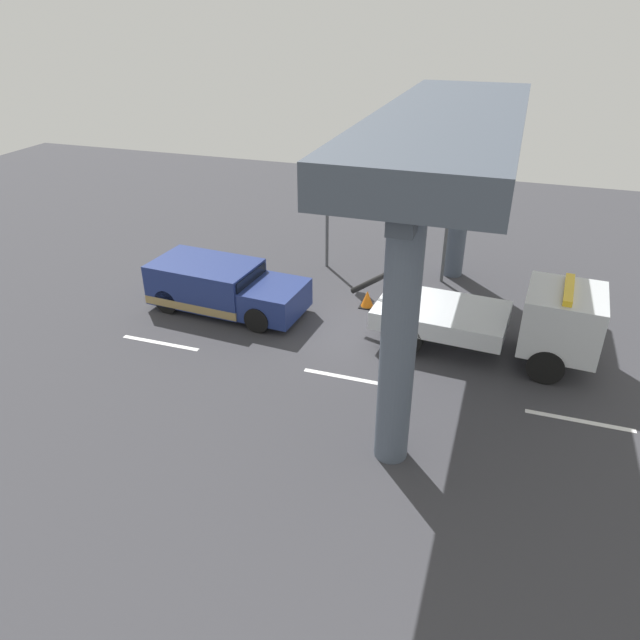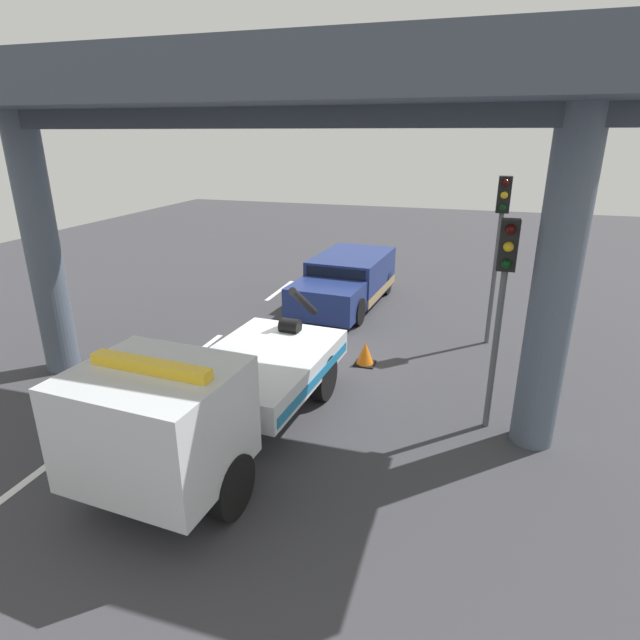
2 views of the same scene
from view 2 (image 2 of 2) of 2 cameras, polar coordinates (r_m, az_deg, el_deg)
name	(u,v)px [view 2 (image 2 of 2)]	position (r m, az deg, el deg)	size (l,w,h in m)	color
ground_plane	(294,367)	(12.91, -2.91, -5.27)	(60.00, 40.00, 0.10)	#38383D
lane_stripe_west	(280,290)	(19.05, -4.46, 3.32)	(2.60, 0.16, 0.01)	silver
lane_stripe_mid	(197,352)	(13.98, -13.47, -3.53)	(2.60, 0.16, 0.01)	silver
lane_stripe_east	(6,497)	(10.01, -31.53, -16.38)	(2.60, 0.16, 0.01)	silver
tow_truck_white	(211,396)	(9.13, -12.02, -8.25)	(7.32, 2.80, 2.46)	silver
towed_van_green	(347,281)	(17.33, 2.99, 4.33)	(5.33, 2.53, 1.58)	navy
overpass_structure	(255,109)	(10.03, -7.28, 22.17)	(3.60, 12.80, 6.80)	#4C5666
traffic_light_near	(500,225)	(14.11, 19.39, 9.89)	(0.39, 0.32, 4.46)	#515456
traffic_light_far	(504,281)	(9.76, 19.73, 4.10)	(0.39, 0.32, 4.07)	#515456
traffic_cone_orange	(365,354)	(12.88, 5.04, -3.76)	(0.50, 0.50, 0.59)	orange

